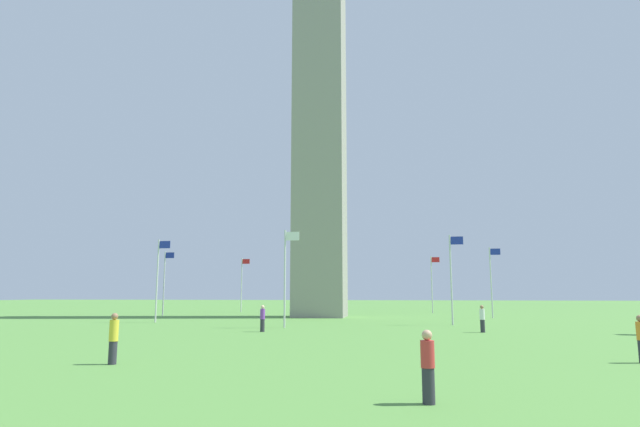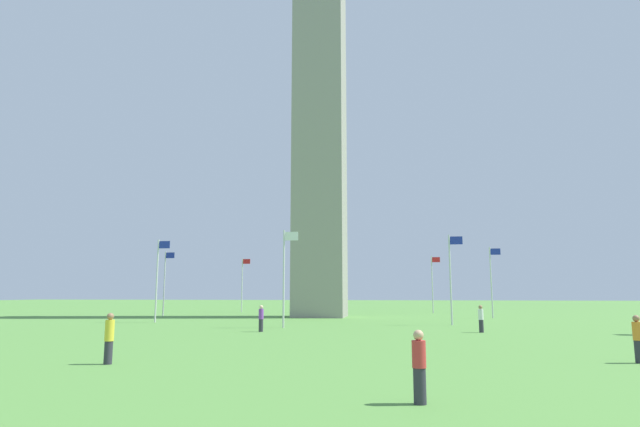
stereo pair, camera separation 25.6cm
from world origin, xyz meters
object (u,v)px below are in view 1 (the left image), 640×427
(person_yellow_shirt, at_px, (113,339))
(flagpole_ne, at_px, (432,281))
(person_red_shirt, at_px, (428,367))
(flagpole_s, at_px, (165,280))
(flagpole_n, at_px, (492,279))
(flagpole_nw, at_px, (452,275))
(flagpole_se, at_px, (242,282))
(flagpole_e, at_px, (339,283))
(flagpole_w, at_px, (286,273))
(person_purple_shirt, at_px, (263,319))
(obelisk_monument, at_px, (320,95))
(flagpole_sw, at_px, (158,276))
(person_white_shirt, at_px, (482,319))

(person_yellow_shirt, bearing_deg, flagpole_ne, -42.52)
(flagpole_ne, bearing_deg, person_red_shirt, -93.72)
(flagpole_s, height_order, person_red_shirt, flagpole_s)
(flagpole_n, distance_m, person_yellow_shirt, 42.38)
(flagpole_s, distance_m, flagpole_nw, 32.34)
(flagpole_se, distance_m, person_red_shirt, 59.09)
(flagpole_nw, bearing_deg, flagpole_e, 112.50)
(flagpole_n, height_order, flagpole_w, same)
(flagpole_se, xyz_separation_m, person_yellow_shirt, (10.50, -49.94, -3.04))
(flagpole_n, distance_m, person_purple_shirt, 28.35)
(person_purple_shirt, bearing_deg, flagpole_ne, -16.37)
(flagpole_w, distance_m, flagpole_nw, 13.40)
(flagpole_e, height_order, person_purple_shirt, flagpole_e)
(flagpole_s, distance_m, flagpole_w, 24.75)
(flagpole_e, relative_size, flagpole_nw, 1.00)
(flagpole_e, bearing_deg, person_purple_shirt, -90.93)
(obelisk_monument, relative_size, flagpole_sw, 6.88)
(person_yellow_shirt, bearing_deg, flagpole_e, -28.55)
(flagpole_se, bearing_deg, flagpole_e, 22.50)
(obelisk_monument, xyz_separation_m, flagpole_s, (-17.44, 0.00, -20.49))
(flagpole_ne, distance_m, flagpole_w, 32.34)
(flagpole_sw, xyz_separation_m, flagpole_w, (12.38, -5.13, 0.00))
(flagpole_ne, bearing_deg, person_purple_shirt, -110.98)
(flagpole_n, distance_m, person_white_shirt, 20.70)
(flagpole_w, bearing_deg, flagpole_se, 112.50)
(flagpole_n, distance_m, person_red_shirt, 43.69)
(flagpole_s, height_order, flagpole_sw, same)
(obelisk_monument, distance_m, person_white_shirt, 33.76)
(obelisk_monument, xyz_separation_m, flagpole_n, (17.57, 0.00, -20.49))
(flagpole_n, xyz_separation_m, person_red_shirt, (-8.71, -42.70, -3.11))
(flagpole_sw, xyz_separation_m, person_white_shirt, (25.80, -7.68, -3.07))
(flagpole_e, height_order, flagpole_w, same)
(flagpole_ne, xyz_separation_m, flagpole_sw, (-24.75, -24.75, 0.00))
(obelisk_monument, xyz_separation_m, person_white_shirt, (13.49, -20.06, -23.57))
(flagpole_ne, relative_size, flagpole_se, 1.00)
(flagpole_nw, relative_size, person_yellow_shirt, 3.98)
(obelisk_monument, distance_m, flagpole_n, 26.99)
(flagpole_n, bearing_deg, flagpole_sw, -157.50)
(flagpole_e, bearing_deg, obelisk_monument, -90.22)
(obelisk_monument, relative_size, flagpole_se, 6.88)
(flagpole_ne, xyz_separation_m, person_purple_shirt, (-13.01, -33.94, -3.08))
(flagpole_sw, height_order, flagpole_nw, same)
(obelisk_monument, relative_size, flagpole_s, 6.88)
(flagpole_ne, xyz_separation_m, flagpole_w, (-12.38, -29.88, 0.00))
(person_red_shirt, bearing_deg, flagpole_se, -15.12)
(flagpole_nw, bearing_deg, flagpole_ne, 90.00)
(person_yellow_shirt, bearing_deg, flagpole_n, -53.88)
(flagpole_sw, relative_size, person_purple_shirt, 4.17)
(flagpole_s, height_order, flagpole_nw, same)
(flagpole_sw, xyz_separation_m, person_purple_shirt, (11.74, -9.19, -3.08))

